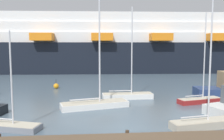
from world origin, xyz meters
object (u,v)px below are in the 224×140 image
(cruise_ship, at_px, (51,45))
(sailboat_0, at_px, (95,103))
(sailboat_1, at_px, (200,99))
(sailboat_2, at_px, (203,122))
(channel_buoy_0, at_px, (56,86))
(sailboat_4, at_px, (9,125))
(sailboat_3, at_px, (128,94))

(cruise_ship, bearing_deg, sailboat_0, -72.14)
(sailboat_1, bearing_deg, sailboat_2, -126.50)
(sailboat_2, relative_size, channel_buoy_0, 7.10)
(sailboat_2, relative_size, cruise_ship, 0.08)
(sailboat_1, height_order, channel_buoy_0, sailboat_1)
(sailboat_0, distance_m, sailboat_4, 8.69)
(sailboat_1, xyz_separation_m, sailboat_3, (-7.52, 2.79, 0.05))
(channel_buoy_0, xyz_separation_m, cruise_ship, (-4.98, 25.57, 5.87))
(sailboat_1, distance_m, channel_buoy_0, 19.69)
(sailboat_2, distance_m, cruise_ship, 47.60)
(sailboat_1, relative_size, sailboat_2, 1.00)
(sailboat_0, distance_m, channel_buoy_0, 12.47)
(sailboat_4, relative_size, cruise_ship, 0.06)
(sailboat_1, height_order, cruise_ship, cruise_ship)
(sailboat_0, relative_size, channel_buoy_0, 8.57)
(channel_buoy_0, bearing_deg, cruise_ship, 101.02)
(channel_buoy_0, height_order, cruise_ship, cruise_ship)
(sailboat_4, xyz_separation_m, cruise_ship, (-4.00, 42.57, 5.90))
(sailboat_1, xyz_separation_m, sailboat_2, (-3.26, -7.74, 0.02))
(sailboat_2, distance_m, channel_buoy_0, 22.47)
(sailboat_3, height_order, cruise_ship, cruise_ship)
(sailboat_1, bearing_deg, sailboat_3, 145.94)
(sailboat_1, relative_size, sailboat_3, 0.91)
(sailboat_3, distance_m, sailboat_4, 14.18)
(sailboat_1, distance_m, cruise_ship, 42.26)
(sailboat_0, xyz_separation_m, sailboat_1, (11.41, 1.08, -0.07))
(sailboat_3, height_order, sailboat_4, sailboat_3)
(sailboat_1, relative_size, cruise_ship, 0.08)
(sailboat_4, height_order, cruise_ship, cruise_ship)
(sailboat_1, xyz_separation_m, channel_buoy_0, (-16.90, 10.12, -0.07))
(sailboat_1, relative_size, sailboat_4, 1.33)
(sailboat_2, bearing_deg, sailboat_4, 166.17)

